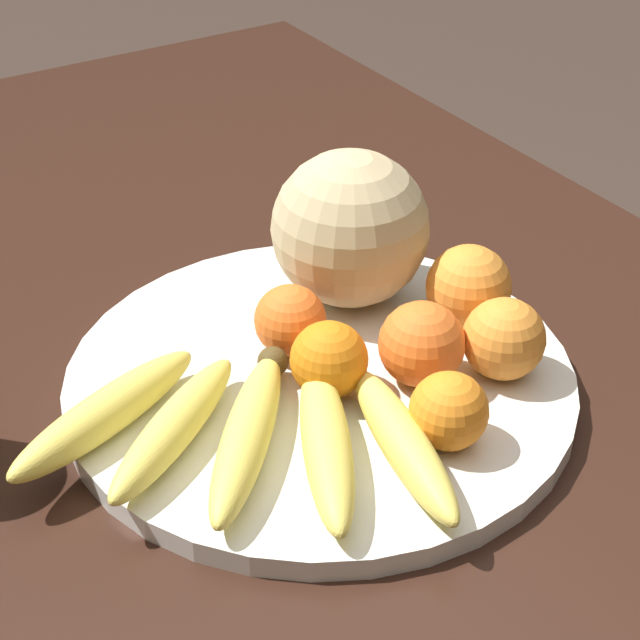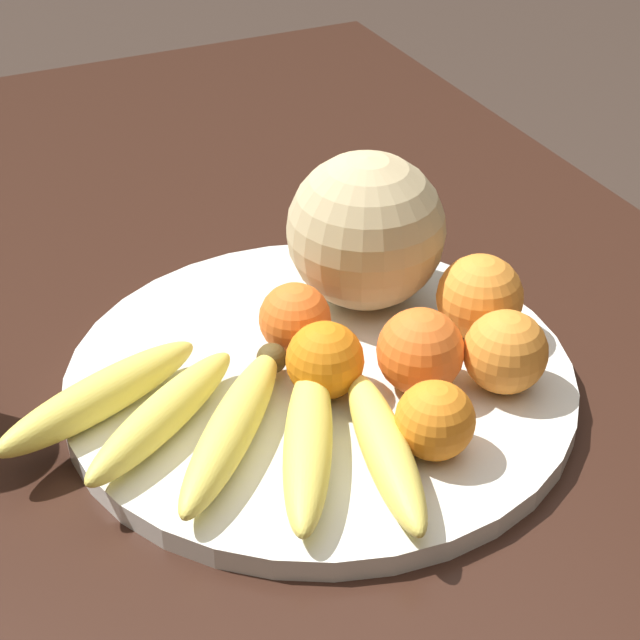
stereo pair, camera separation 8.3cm
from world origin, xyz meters
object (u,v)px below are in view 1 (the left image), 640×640
at_px(kitchen_table, 363,514).
at_px(orange_back_left, 469,287).
at_px(orange_front_left, 290,320).
at_px(orange_back_right, 422,344).
at_px(fruit_bowl, 320,379).
at_px(melon, 350,229).
at_px(banana_bunch, 250,431).
at_px(orange_front_right, 329,360).
at_px(orange_mid_center, 449,411).
at_px(orange_top_small, 504,339).

relative_size(kitchen_table, orange_back_left, 23.53).
distance_m(orange_front_left, orange_back_right, 0.11).
height_order(fruit_bowl, orange_front_left, orange_front_left).
bearing_deg(melon, kitchen_table, -28.50).
xyz_separation_m(fruit_bowl, banana_bunch, (0.05, -0.09, 0.03)).
distance_m(fruit_bowl, banana_bunch, 0.11).
relative_size(melon, banana_bunch, 0.47).
bearing_deg(orange_back_left, orange_front_left, -107.12).
height_order(orange_front_right, orange_back_left, orange_back_left).
bearing_deg(orange_back_right, kitchen_table, -83.83).
xyz_separation_m(kitchen_table, orange_mid_center, (0.07, 0.03, 0.14)).
height_order(orange_front_left, orange_back_left, orange_back_left).
relative_size(melon, orange_front_left, 2.31).
relative_size(orange_front_right, orange_mid_center, 1.04).
relative_size(fruit_bowl, orange_front_right, 6.72).
xyz_separation_m(orange_front_left, orange_back_left, (0.05, 0.15, 0.01)).
xyz_separation_m(orange_front_right, orange_back_left, (-0.02, 0.15, 0.01)).
bearing_deg(banana_bunch, fruit_bowl, 160.55).
xyz_separation_m(melon, orange_back_right, (0.13, -0.02, -0.03)).
bearing_deg(kitchen_table, fruit_bowl, -173.26).
relative_size(banana_bunch, orange_mid_center, 5.02).
bearing_deg(fruit_bowl, orange_top_small, 57.45).
bearing_deg(orange_back_left, orange_top_small, -16.35).
bearing_deg(orange_back_left, kitchen_table, -70.15).
distance_m(banana_bunch, orange_back_left, 0.24).
bearing_deg(kitchen_table, orange_front_left, -173.11).
distance_m(kitchen_table, orange_front_right, 0.15).
xyz_separation_m(banana_bunch, orange_mid_center, (0.07, 0.13, 0.01)).
height_order(kitchen_table, orange_top_small, orange_top_small).
xyz_separation_m(melon, orange_top_small, (0.16, 0.04, -0.04)).
distance_m(orange_back_left, orange_back_right, 0.09).
bearing_deg(banana_bunch, orange_top_small, 124.29).
distance_m(melon, orange_top_small, 0.17).
height_order(fruit_bowl, orange_back_left, orange_back_left).
distance_m(orange_front_right, orange_back_left, 0.15).
relative_size(kitchen_table, orange_front_left, 28.77).
relative_size(fruit_bowl, orange_front_left, 6.92).
bearing_deg(orange_back_right, orange_front_left, -143.02).
relative_size(orange_front_left, orange_front_right, 0.97).
height_order(melon, orange_mid_center, melon).
bearing_deg(orange_mid_center, banana_bunch, -118.57).
height_order(kitchen_table, orange_front_left, orange_front_left).
relative_size(orange_front_right, orange_top_small, 0.92).
distance_m(orange_mid_center, orange_back_left, 0.16).
relative_size(fruit_bowl, orange_mid_center, 7.01).
bearing_deg(orange_front_right, orange_mid_center, 22.93).
bearing_deg(orange_top_small, orange_back_left, 163.65).
distance_m(melon, orange_front_right, 0.14).
distance_m(fruit_bowl, orange_back_right, 0.09).
bearing_deg(banana_bunch, orange_mid_center, 102.20).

